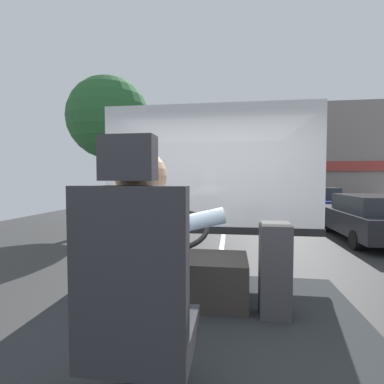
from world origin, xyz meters
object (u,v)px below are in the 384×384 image
at_px(steering_console, 185,276).
at_px(fare_box, 275,270).
at_px(driver_seat, 138,308).
at_px(bus_driver, 145,258).
at_px(parked_car_blue, 312,202).
at_px(parked_car_black, 373,217).

relative_size(steering_console, fare_box, 1.45).
height_order(driver_seat, bus_driver, driver_seat).
distance_m(fare_box, parked_car_blue, 11.34).
xyz_separation_m(bus_driver, fare_box, (0.75, 1.01, -0.35)).
xyz_separation_m(fare_box, parked_car_blue, (3.13, 10.89, -0.32)).
bearing_deg(driver_seat, parked_car_black, 59.89).
relative_size(bus_driver, steering_console, 0.75).
bearing_deg(fare_box, steering_console, 165.50).
xyz_separation_m(driver_seat, parked_car_black, (4.29, 7.40, -0.51)).
bearing_deg(parked_car_blue, parked_car_black, -84.95).
xyz_separation_m(parked_car_black, parked_car_blue, (-0.41, 4.62, 0.04)).
xyz_separation_m(fare_box, parked_car_black, (3.54, 6.27, -0.36)).
height_order(fare_box, parked_car_black, fare_box).
bearing_deg(parked_car_blue, driver_seat, -107.91).
xyz_separation_m(steering_console, parked_car_black, (4.29, 6.08, -0.20)).
bearing_deg(steering_console, parked_car_blue, 70.06).
height_order(driver_seat, steering_console, driver_seat).
xyz_separation_m(bus_driver, steering_console, (0.00, 1.21, -0.50)).
xyz_separation_m(driver_seat, steering_console, (0.00, 1.31, -0.31)).
xyz_separation_m(bus_driver, parked_car_blue, (3.88, 11.91, -0.66)).
height_order(bus_driver, parked_car_black, bus_driver).
bearing_deg(parked_car_black, fare_box, -119.41).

